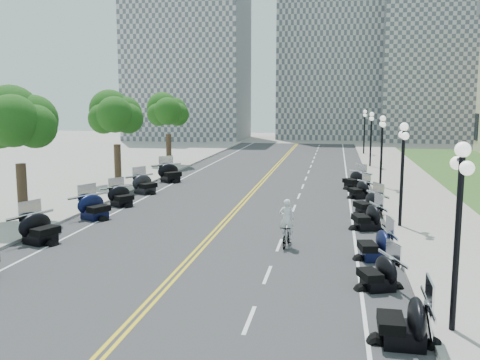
{
  "coord_description": "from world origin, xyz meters",
  "views": [
    {
      "loc": [
        5.47,
        -22.1,
        6.11
      ],
      "look_at": [
        0.57,
        5.11,
        2.0
      ],
      "focal_mm": 40.0,
      "sensor_mm": 36.0,
      "label": 1
    }
  ],
  "objects": [
    {
      "name": "motorcycle_n_5",
      "position": [
        7.07,
        -1.47,
        0.67
      ],
      "size": [
        2.24,
        2.24,
        1.34
      ],
      "primitive_type": null,
      "rotation": [
        0.0,
        0.0,
        -1.39
      ],
      "color": "black",
      "rests_on": "road"
    },
    {
      "name": "tree_4",
      "position": [
        -10.0,
        26.0,
        4.75
      ],
      "size": [
        4.8,
        4.8,
        9.2
      ],
      "primitive_type": null,
      "color": "#235619",
      "rests_on": "sidewalk_south"
    },
    {
      "name": "street_lamp_4",
      "position": [
        8.6,
        28.0,
        2.6
      ],
      "size": [
        0.5,
        1.2,
        4.9
      ],
      "primitive_type": null,
      "color": "black",
      "rests_on": "sidewalk_north"
    },
    {
      "name": "lane_dash_9",
      "position": [
        3.2,
        12.0,
        0.01
      ],
      "size": [
        0.12,
        2.0,
        0.0
      ],
      "primitive_type": "cube",
      "color": "white",
      "rests_on": "road"
    },
    {
      "name": "edge_line_south",
      "position": [
        -6.4,
        10.0,
        0.01
      ],
      "size": [
        0.12,
        90.0,
        0.0
      ],
      "primitive_type": "cube",
      "color": "white",
      "rests_on": "road"
    },
    {
      "name": "lane_dash_17",
      "position": [
        3.2,
        44.0,
        0.01
      ],
      "size": [
        0.12,
        2.0,
        0.0
      ],
      "primitive_type": "cube",
      "color": "white",
      "rests_on": "road"
    },
    {
      "name": "lane_dash_13",
      "position": [
        3.2,
        28.0,
        0.01
      ],
      "size": [
        0.12,
        2.0,
        0.0
      ],
      "primitive_type": "cube",
      "color": "white",
      "rests_on": "road"
    },
    {
      "name": "street_lamp_3",
      "position": [
        8.6,
        16.0,
        2.6
      ],
      "size": [
        0.5,
        1.2,
        4.9
      ],
      "primitive_type": null,
      "color": "black",
      "rests_on": "sidewalk_north"
    },
    {
      "name": "tree_2",
      "position": [
        -10.0,
        2.0,
        4.75
      ],
      "size": [
        4.8,
        4.8,
        9.2
      ],
      "primitive_type": null,
      "color": "#235619",
      "rests_on": "sidewalk_south"
    },
    {
      "name": "lane_dash_15",
      "position": [
        3.2,
        36.0,
        0.01
      ],
      "size": [
        0.12,
        2.0,
        0.0
      ],
      "primitive_type": "cube",
      "color": "white",
      "rests_on": "road"
    },
    {
      "name": "motorcycle_s_7",
      "position": [
        -6.8,
        6.91,
        0.66
      ],
      "size": [
        2.63,
        2.63,
        1.32
      ],
      "primitive_type": null,
      "rotation": [
        0.0,
        0.0,
        0.95
      ],
      "color": "black",
      "rests_on": "road"
    },
    {
      "name": "sidewalk_north",
      "position": [
        10.5,
        10.0,
        0.07
      ],
      "size": [
        5.0,
        90.0,
        0.15
      ],
      "primitive_type": "cube",
      "color": "#9E9991",
      "rests_on": "ground"
    },
    {
      "name": "cyclist_rider",
      "position": [
        3.52,
        -0.25,
        1.81
      ],
      "size": [
        0.63,
        0.41,
        1.72
      ],
      "primitive_type": "imported",
      "rotation": [
        0.0,
        0.0,
        3.14
      ],
      "color": "white",
      "rests_on": "bicycle"
    },
    {
      "name": "motorcycle_n_4",
      "position": [
        6.94,
        -4.79,
        0.63
      ],
      "size": [
        2.31,
        2.31,
        1.25
      ],
      "primitive_type": null,
      "rotation": [
        0.0,
        0.0,
        -1.21
      ],
      "color": "black",
      "rests_on": "road"
    },
    {
      "name": "motorcycle_n_3",
      "position": [
        7.27,
        -8.82,
        0.71
      ],
      "size": [
        2.05,
        2.05,
        1.42
      ],
      "primitive_type": null,
      "rotation": [
        0.0,
        0.0,
        -1.59
      ],
      "color": "black",
      "rests_on": "road"
    },
    {
      "name": "motorcycle_s_6",
      "position": [
        -6.82,
        3.39,
        0.73
      ],
      "size": [
        2.79,
        2.79,
        1.45
      ],
      "primitive_type": null,
      "rotation": [
        0.0,
        0.0,
        1.1
      ],
      "color": "black",
      "rests_on": "road"
    },
    {
      "name": "motorcycle_s_8",
      "position": [
        -6.94,
        11.22,
        0.71
      ],
      "size": [
        2.76,
        2.76,
        1.42
      ],
      "primitive_type": null,
      "rotation": [
        0.0,
        0.0,
        1.05
      ],
      "color": "black",
      "rests_on": "road"
    },
    {
      "name": "ground",
      "position": [
        0.0,
        0.0,
        0.0
      ],
      "size": [
        160.0,
        160.0,
        0.0
      ],
      "primitive_type": "plane",
      "color": "gray"
    },
    {
      "name": "motorcycle_n_7",
      "position": [
        7.26,
        6.86,
        0.7
      ],
      "size": [
        2.67,
        2.67,
        1.4
      ],
      "primitive_type": null,
      "rotation": [
        0.0,
        0.0,
        -1.12
      ],
      "color": "black",
      "rests_on": "road"
    },
    {
      "name": "tree_3",
      "position": [
        -10.0,
        14.0,
        4.75
      ],
      "size": [
        4.8,
        4.8,
        9.2
      ],
      "primitive_type": null,
      "color": "#235619",
      "rests_on": "sidewalk_south"
    },
    {
      "name": "lane_dash_8",
      "position": [
        3.2,
        8.0,
        0.01
      ],
      "size": [
        0.12,
        2.0,
        0.0
      ],
      "primitive_type": "cube",
      "color": "white",
      "rests_on": "road"
    },
    {
      "name": "lane_dash_5",
      "position": [
        3.2,
        -4.0,
        0.01
      ],
      "size": [
        0.12,
        2.0,
        0.0
      ],
      "primitive_type": "cube",
      "color": "white",
      "rests_on": "road"
    },
    {
      "name": "distant_block_c",
      "position": [
        22.0,
        65.0,
        11.0
      ],
      "size": [
        20.0,
        14.0,
        22.0
      ],
      "primitive_type": "cube",
      "color": "gray",
      "rests_on": "ground"
    },
    {
      "name": "lane_dash_4",
      "position": [
        3.2,
        -8.0,
        0.01
      ],
      "size": [
        0.12,
        2.0,
        0.0
      ],
      "primitive_type": "cube",
      "color": "white",
      "rests_on": "road"
    },
    {
      "name": "motorcycle_s_9",
      "position": [
        -6.84,
        16.45,
        0.78
      ],
      "size": [
        3.15,
        3.15,
        1.56
      ],
      "primitive_type": null,
      "rotation": [
        0.0,
        0.0,
        0.84
      ],
      "color": "black",
      "rests_on": "road"
    },
    {
      "name": "motorcycle_n_9",
      "position": [
        6.81,
        15.66,
        0.71
      ],
      "size": [
        2.84,
        2.84,
        1.41
      ],
      "primitive_type": null,
      "rotation": [
        0.0,
        0.0,
        -0.9
      ],
      "color": "black",
      "rests_on": "road"
    },
    {
      "name": "sidewalk_south",
      "position": [
        -10.5,
        10.0,
        0.07
      ],
      "size": [
        5.0,
        90.0,
        0.15
      ],
      "primitive_type": "cube",
      "color": "#9E9991",
      "rests_on": "ground"
    },
    {
      "name": "motorcycle_n_6",
      "position": [
        7.03,
        3.55,
        0.69
      ],
      "size": [
        2.46,
        2.46,
        1.39
      ],
      "primitive_type": null,
      "rotation": [
        0.0,
        0.0,
        -1.28
      ],
      "color": "black",
      "rests_on": "road"
    },
    {
      "name": "street_lamp_2",
      "position": [
        8.6,
        4.0,
        2.6
      ],
      "size": [
        0.5,
        1.2,
        4.9
      ],
      "primitive_type": null,
      "color": "black",
      "rests_on": "sidewalk_north"
    },
    {
      "name": "lane_dash_6",
      "position": [
        3.2,
        0.0,
        0.01
      ],
      "size": [
        0.12,
        2.0,
        0.0
      ],
      "primitive_type": "cube",
      "color": "white",
      "rests_on": "road"
    },
    {
      "name": "street_lamp_5",
      "position": [
        8.6,
        40.0,
        2.6
      ],
      "size": [
        0.5,
        1.2,
        4.9
      ],
      "primitive_type": null,
      "color": "black",
      "rests_on": "sidewalk_north"
    },
    {
      "name": "road",
      "position": [
        0.0,
        10.0,
        0.0
      ],
      "size": [
        16.0,
        90.0,
        0.01
      ],
      "primitive_type": "cube",
      "color": "#333335",
      "rests_on": "ground"
    },
    {
      "name": "lane_dash_19",
      "position": [
        3.2,
        52.0,
        0.01
      ],
      "size": [
        0.12,
        2.0,
        0.0
      ],
      "primitive_type": "cube",
      "color": "white",
      "rests_on": "road"
    },
    {
      "name": "lane_dash_14",
      "position": [
        3.2,
        32.0,
        0.01
      ],
      "size": [
        0.12,
        2.0,
        0.0
      ],
      "primitive_type": "cube",
      "color": "white",
      "rests_on": "road"
    },
    {
      "name": "lane_dash_7",
      "position": [
        3.2,
        4.0,
        0.01
      ],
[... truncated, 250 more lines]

